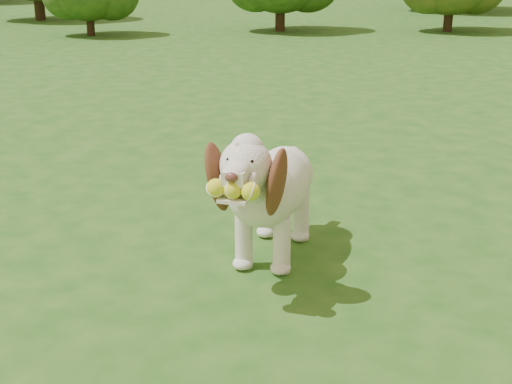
# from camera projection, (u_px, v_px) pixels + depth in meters

# --- Properties ---
(ground) EXTENTS (80.00, 80.00, 0.00)m
(ground) POSITION_uv_depth(u_px,v_px,m) (240.00, 210.00, 3.90)
(ground) COLOR #1C4A15
(ground) RESTS_ON ground
(dog) EXTENTS (0.37, 1.05, 0.69)m
(dog) POSITION_uv_depth(u_px,v_px,m) (269.00, 185.00, 3.18)
(dog) COLOR silver
(dog) RESTS_ON ground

